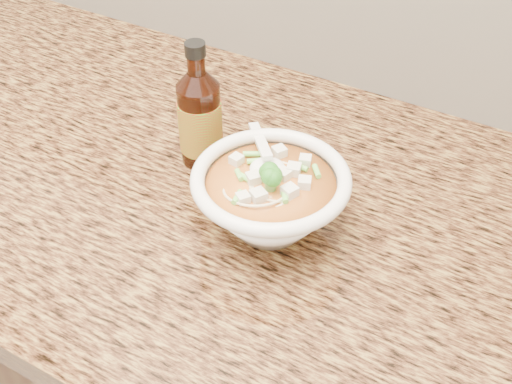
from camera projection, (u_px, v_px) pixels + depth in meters
The scene contains 4 objects.
cabinet at pixel (170, 345), 1.23m from camera, with size 4.00×0.65×0.86m, color #341D0F.
counter_slab at pixel (142, 161), 0.93m from camera, with size 4.00×0.68×0.04m, color olive.
soup_bowl at pixel (270, 200), 0.77m from camera, with size 0.19×0.19×0.11m.
hot_sauce_bottle at pixel (200, 119), 0.86m from camera, with size 0.06×0.06×0.18m.
Camera 1 is at (0.50, 1.12, 1.46)m, focal length 45.00 mm.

